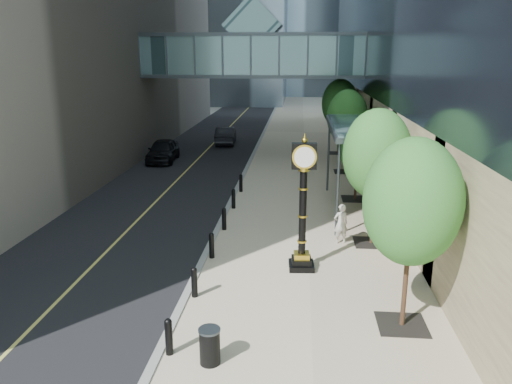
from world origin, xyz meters
TOP-DOWN VIEW (x-y plane):
  - road at (-7.00, 40.00)m, footprint 8.00×180.00m
  - sidewalk at (1.00, 40.00)m, footprint 8.00×180.00m
  - curb at (-3.00, 40.00)m, footprint 0.25×180.00m
  - skywalk at (-3.00, 28.00)m, footprint 17.00×4.20m
  - entrance_canopy at (3.48, 14.00)m, footprint 3.00×8.00m
  - bollard_row at (-2.70, 9.00)m, footprint 0.20×16.20m
  - street_trees at (3.60, 16.34)m, footprint 2.79×28.73m
  - street_clock at (0.71, 6.71)m, footprint 0.96×0.96m
  - trash_bin at (-1.58, 0.70)m, footprint 0.62×0.62m
  - pedestrian at (2.32, 9.41)m, footprint 0.70×0.57m
  - car_near at (-9.36, 25.01)m, footprint 2.20×4.82m
  - car_far at (-5.87, 32.79)m, footprint 1.88×4.64m

SIDE VIEW (x-z plane):
  - road at x=-7.00m, z-range 0.00..0.02m
  - sidewalk at x=1.00m, z-range 0.00..0.06m
  - curb at x=-3.00m, z-range 0.00..0.07m
  - bollard_row at x=-2.70m, z-range 0.06..0.96m
  - trash_bin at x=-1.58m, z-range 0.06..0.96m
  - car_far at x=-5.87m, z-range 0.02..1.52m
  - car_near at x=-9.36m, z-range 0.02..1.62m
  - pedestrian at x=2.32m, z-range 0.06..1.73m
  - street_clock at x=0.71m, z-range -0.26..4.55m
  - street_trees at x=3.60m, z-range 0.84..6.58m
  - entrance_canopy at x=3.48m, z-range 2.00..6.38m
  - skywalk at x=-3.00m, z-range 4.81..10.61m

